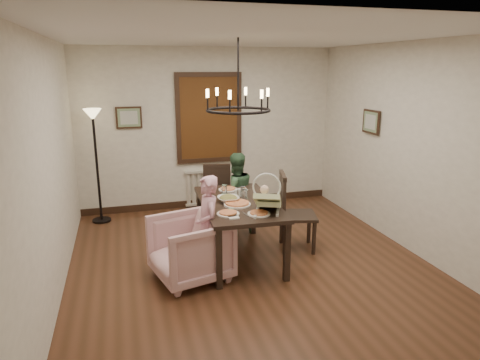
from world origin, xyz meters
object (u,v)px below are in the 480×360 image
seated_man (235,200)px  drinking_glass (245,195)px  elderly_woman (208,235)px  baby_bouncer (268,199)px  chair_far (218,197)px  floor_lamp (97,168)px  armchair (190,248)px  dining_table (238,208)px  chair_right (298,211)px

seated_man → drinking_glass: 0.87m
elderly_woman → baby_bouncer: (0.71, -0.12, 0.42)m
elderly_woman → baby_bouncer: size_ratio=2.07×
chair_far → elderly_woman: (-0.47, -1.53, 0.02)m
elderly_woman → floor_lamp: floor_lamp is taller
chair_far → elderly_woman: 1.60m
elderly_woman → seated_man: size_ratio=0.99×
armchair → dining_table: bearing=105.9°
chair_right → seated_man: chair_right is taller
baby_bouncer → drinking_glass: bearing=128.1°
chair_right → floor_lamp: floor_lamp is taller
baby_bouncer → elderly_woman: bearing=-166.0°
armchair → chair_right: bearing=91.8°
armchair → seated_man: 1.55m
armchair → drinking_glass: bearing=105.1°
armchair → seated_man: size_ratio=0.82×
armchair → baby_bouncer: 1.10m
chair_right → seated_man: bearing=54.7°
dining_table → armchair: (-0.71, -0.42, -0.31)m
drinking_glass → floor_lamp: floor_lamp is taller
drinking_glass → floor_lamp: size_ratio=0.08×
chair_right → floor_lamp: bearing=69.3°
elderly_woman → baby_bouncer: 0.84m
chair_right → drinking_glass: (-0.76, -0.00, 0.30)m
chair_right → elderly_woman: 1.40m
chair_right → baby_bouncer: 0.91m
floor_lamp → seated_man: bearing=-28.6°
chair_right → seated_man: 1.05m
armchair → drinking_glass: drinking_glass is taller
chair_far → floor_lamp: (-1.80, 0.77, 0.41)m
dining_table → elderly_woman: elderly_woman is taller
chair_right → baby_bouncer: size_ratio=2.21×
elderly_woman → baby_bouncer: bearing=77.2°
elderly_woman → seated_man: 1.38m
floor_lamp → chair_right: bearing=-35.3°
chair_right → seated_man: (-0.67, 0.80, -0.03)m
dining_table → armchair: size_ratio=2.01×
baby_bouncer → floor_lamp: floor_lamp is taller
elderly_woman → drinking_glass: size_ratio=7.02×
dining_table → seated_man: (0.19, 0.84, -0.17)m
elderly_woman → floor_lamp: size_ratio=0.57×
chair_right → floor_lamp: (-2.67, 1.89, 0.35)m
baby_bouncer → drinking_glass: 0.55m
armchair → floor_lamp: bearing=-169.4°
elderly_woman → baby_bouncer: baby_bouncer is taller
dining_table → baby_bouncer: (0.23, -0.48, 0.25)m
chair_right → dining_table: bearing=107.5°
dining_table → floor_lamp: size_ratio=0.94×
chair_right → drinking_glass: chair_right is taller
chair_right → seated_man: size_ratio=1.06×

